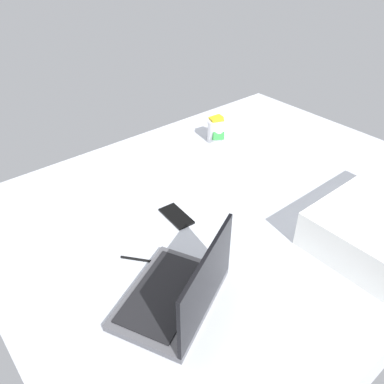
{
  "coord_description": "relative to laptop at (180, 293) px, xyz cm",
  "views": [
    {
      "loc": [
        89.82,
        81.4,
        106.53
      ],
      "look_at": [
        15.67,
        -7.93,
        24.0
      ],
      "focal_mm": 35.92,
      "sensor_mm": 36.0,
      "label": 1
    }
  ],
  "objects": [
    {
      "name": "cell_phone",
      "position": [
        -22.85,
        -31.17,
        -4.01
      ],
      "size": [
        7.85,
        14.48,
        0.8
      ],
      "primitive_type": "cube",
      "rotation": [
        0.0,
        0.0,
        3.06
      ],
      "color": "black",
      "rests_on": "bed_mattress"
    },
    {
      "name": "laptop",
      "position": [
        0.0,
        0.0,
        0.0
      ],
      "size": [
        39.73,
        35.09,
        23.0
      ],
      "rotation": [
        0.0,
        0.0,
        0.45
      ],
      "color": "#4C4C51",
      "rests_on": "bed_mattress"
    },
    {
      "name": "bed_mattress",
      "position": [
        -47.58,
        -25.17,
        -13.41
      ],
      "size": [
        180.0,
        140.0,
        18.0
      ],
      "primitive_type": "cube",
      "color": "#B7BCC6",
      "rests_on": "ground"
    },
    {
      "name": "snack_cup",
      "position": [
        -74.12,
        -65.2,
        1.57
      ],
      "size": [
        9.9,
        10.61,
        13.28
      ],
      "color": "silver",
      "rests_on": "bed_mattress"
    },
    {
      "name": "charger_cable",
      "position": [
        -1.85,
        -19.56,
        -4.11
      ],
      "size": [
        11.1,
        13.64,
        0.6
      ],
      "primitive_type": "cube",
      "rotation": [
        0.0,
        0.0,
        -0.89
      ],
      "color": "black",
      "rests_on": "bed_mattress"
    }
  ]
}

